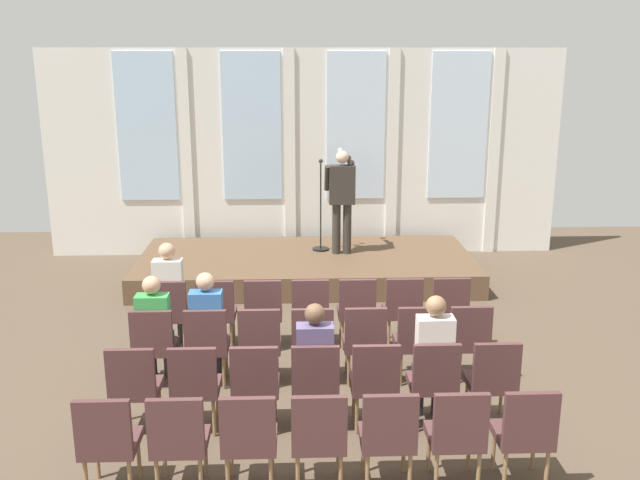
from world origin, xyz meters
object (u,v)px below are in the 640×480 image
at_px(audience_r0_c0, 170,290).
at_px(chair_r1_c5, 416,338).
at_px(speaker, 342,194).
at_px(chair_r3_c4, 388,433).
at_px(chair_r0_c0, 170,310).
at_px(chair_r0_c5, 403,307).
at_px(audience_r2_c3, 315,358).
at_px(chair_r3_c2, 249,436).
at_px(chair_r0_c3, 310,308).
at_px(chair_r3_c1, 179,437).
at_px(chair_r1_c1, 207,341).
at_px(chair_r2_c0, 134,383).
at_px(mic_stand, 321,231).
at_px(chair_r0_c4, 357,307).
at_px(chair_r2_c4, 375,379).
at_px(chair_r2_c6, 493,377).
at_px(chair_r1_c4, 364,339).
at_px(chair_r0_c6, 449,306).
at_px(chair_r2_c3, 315,380).
at_px(chair_r0_c2, 263,309).
at_px(audience_r1_c0, 155,324).
at_px(audience_r1_c1, 207,322).
at_px(chair_r1_c2, 260,340).
at_px(chair_r0_c1, 217,309).
at_px(chair_r3_c5, 457,431).
at_px(audience_r2_c5, 433,354).
at_px(chair_r1_c3, 312,340).
at_px(chair_r1_c0, 154,342).
at_px(chair_r2_c2, 255,381).
at_px(chair_r1_c6, 468,337).
at_px(chair_r2_c5, 434,378).
at_px(chair_r3_c6, 525,430).
at_px(chair_r3_c0, 108,438).

relative_size(audience_r0_c0, chair_r1_c5, 1.48).
xyz_separation_m(speaker, chair_r3_c4, (-0.01, -6.00, -0.86)).
height_order(chair_r0_c0, chair_r0_c5, same).
height_order(audience_r2_c3, chair_r3_c2, audience_r2_c3).
bearing_deg(chair_r0_c3, chair_r3_c1, -111.28).
distance_m(chair_r1_c1, chair_r2_c0, 1.16).
xyz_separation_m(mic_stand, chair_r0_c4, (0.33, -3.21, -0.19)).
xyz_separation_m(chair_r2_c4, chair_r2_c6, (1.17, 0.00, 0.00)).
height_order(chair_r0_c3, chair_r0_c4, same).
relative_size(chair_r0_c4, chair_r1_c5, 1.00).
relative_size(chair_r1_c4, chair_r2_c0, 1.00).
xyz_separation_m(chair_r0_c6, chair_r1_c4, (-1.17, -1.00, 0.00)).
bearing_deg(chair_r2_c3, chair_r0_c2, 106.28).
bearing_deg(audience_r1_c0, chair_r3_c2, -60.72).
xyz_separation_m(audience_r1_c1, chair_r1_c2, (0.58, -0.08, -0.20)).
bearing_deg(chair_r0_c4, chair_r0_c1, 180.00).
bearing_deg(audience_r1_c0, mic_stand, 64.01).
bearing_deg(chair_r1_c2, chair_r2_c3, -59.71).
bearing_deg(chair_r3_c5, chair_r1_c1, 139.44).
height_order(audience_r0_c0, audience_r2_c3, audience_r0_c0).
height_order(audience_r1_c1, audience_r2_c5, audience_r2_c5).
height_order(chair_r0_c2, chair_r2_c4, same).
relative_size(speaker, chair_r1_c3, 1.83).
relative_size(chair_r1_c0, audience_r2_c3, 0.72).
distance_m(chair_r0_c1, audience_r2_c5, 3.03).
relative_size(chair_r2_c2, chair_r3_c5, 1.00).
relative_size(chair_r0_c1, audience_r2_c5, 0.68).
distance_m(chair_r1_c2, chair_r1_c6, 2.34).
xyz_separation_m(chair_r2_c3, audience_r2_c5, (1.17, 0.08, 0.22)).
distance_m(chair_r0_c1, chair_r2_c2, 2.08).
bearing_deg(chair_r2_c4, chair_r3_c5, -59.71).
distance_m(chair_r0_c2, chair_r1_c6, 2.54).
bearing_deg(chair_r2_c6, speaker, 103.01).
distance_m(chair_r0_c2, chair_r1_c2, 1.00).
bearing_deg(mic_stand, audience_r1_c0, -115.99).
xyz_separation_m(chair_r1_c3, chair_r2_c4, (0.58, -1.00, 0.00)).
xyz_separation_m(chair_r2_c6, chair_r3_c1, (-2.92, -1.00, 0.00)).
height_order(chair_r0_c5, chair_r2_c5, same).
xyz_separation_m(chair_r1_c2, audience_r2_c5, (1.75, -0.92, 0.22)).
bearing_deg(chair_r1_c6, chair_r0_c3, 150.29).
bearing_deg(chair_r0_c0, chair_r3_c6, -40.56).
relative_size(chair_r2_c5, chair_r3_c0, 1.00).
bearing_deg(chair_r2_c6, chair_r2_c3, 180.00).
distance_m(chair_r0_c5, audience_r2_c5, 1.93).
bearing_deg(chair_r2_c4, chair_r3_c0, -156.83).
relative_size(chair_r3_c0, chair_r3_c6, 1.00).
distance_m(chair_r1_c6, chair_r2_c3, 2.02).
height_order(chair_r1_c4, chair_r2_c6, same).
bearing_deg(audience_r2_c3, chair_r1_c6, 27.65).
xyz_separation_m(speaker, chair_r3_c0, (-2.35, -6.00, -0.86)).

